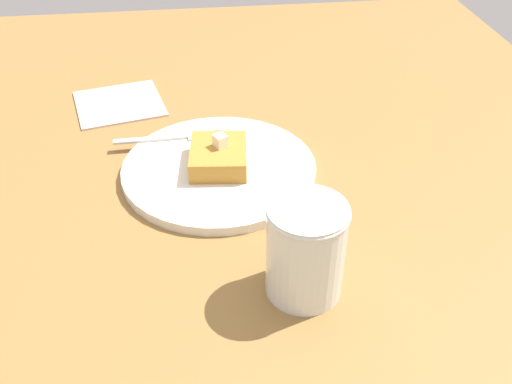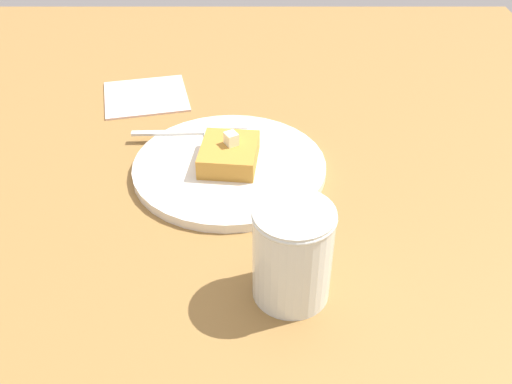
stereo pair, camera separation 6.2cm
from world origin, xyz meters
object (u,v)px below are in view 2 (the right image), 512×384
Objects in this scene: napkin at (146,96)px; fork at (197,132)px; plate at (229,166)px; syrup_jar at (292,256)px.

fork is at bearing -54.58° from napkin.
napkin is (-13.93, 20.24, -0.56)cm from plate.
plate is 22.48cm from syrup_jar.
syrup_jar is at bearing -71.96° from plate.
fork is at bearing 122.89° from plate.
plate is at bearing -57.11° from fork.
syrup_jar is 46.42cm from napkin.
fork is (-4.67, 7.22, 0.71)cm from plate.
syrup_jar is 0.80× the size of napkin.
syrup_jar reaches higher than plate.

